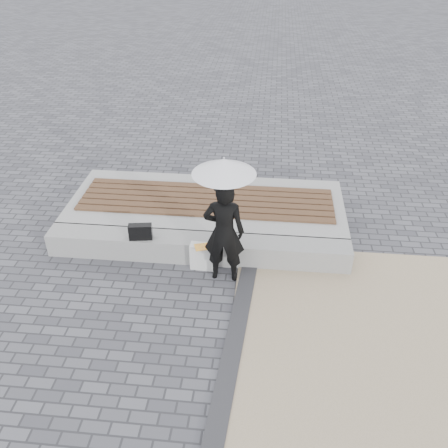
{
  "coord_description": "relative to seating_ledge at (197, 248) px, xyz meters",
  "views": [
    {
      "loc": [
        1.09,
        -4.79,
        4.93
      ],
      "look_at": [
        0.49,
        1.14,
        1.0
      ],
      "focal_mm": 38.83,
      "sensor_mm": 36.0,
      "label": 1
    }
  ],
  "objects": [
    {
      "name": "handbag",
      "position": [
        -0.9,
        -0.11,
        0.33
      ],
      "size": [
        0.39,
        0.19,
        0.26
      ],
      "primitive_type": "cube",
      "rotation": [
        0.0,
        0.0,
        0.16
      ],
      "color": "black",
      "rests_on": "seating_ledge"
    },
    {
      "name": "timber_platform",
      "position": [
        0.0,
        1.2,
        0.0
      ],
      "size": [
        5.0,
        2.0,
        0.4
      ],
      "primitive_type": "cube",
      "color": "gray",
      "rests_on": "ground"
    },
    {
      "name": "edging_band",
      "position": [
        0.75,
        -2.1,
        -0.18
      ],
      "size": [
        0.61,
        5.2,
        0.04
      ],
      "primitive_type": "cube",
      "rotation": [
        0.0,
        0.0,
        -0.07
      ],
      "color": "#2C2C2F",
      "rests_on": "ground"
    },
    {
      "name": "woman",
      "position": [
        0.49,
        -0.46,
        0.65
      ],
      "size": [
        0.63,
        0.42,
        1.71
      ],
      "primitive_type": "imported",
      "rotation": [
        0.0,
        0.0,
        3.13
      ],
      "color": "black",
      "rests_on": "ground"
    },
    {
      "name": "parasol",
      "position": [
        0.49,
        -0.46,
        1.74
      ],
      "size": [
        0.9,
        0.9,
        1.16
      ],
      "rotation": [
        0.0,
        0.0,
        0.1
      ],
      "color": "silver",
      "rests_on": "ground"
    },
    {
      "name": "timber_decking",
      "position": [
        0.0,
        1.2,
        0.22
      ],
      "size": [
        4.6,
        1.2,
        0.04
      ],
      "primitive_type": null,
      "color": "brown",
      "rests_on": "timber_platform"
    },
    {
      "name": "ground",
      "position": [
        0.0,
        -1.6,
        -0.2
      ],
      "size": [
        80.0,
        80.0,
        0.0
      ],
      "primitive_type": "plane",
      "color": "#505156",
      "rests_on": "ground"
    },
    {
      "name": "canvas_tote",
      "position": [
        0.14,
        -0.26,
        0.02
      ],
      "size": [
        0.44,
        0.2,
        0.45
      ],
      "primitive_type": "cube",
      "rotation": [
        0.0,
        0.0,
        -0.06
      ],
      "color": "silver",
      "rests_on": "ground"
    },
    {
      "name": "magazine",
      "position": [
        0.14,
        -0.31,
        0.25
      ],
      "size": [
        0.31,
        0.26,
        0.01
      ],
      "primitive_type": "cube",
      "rotation": [
        0.0,
        0.0,
        0.32
      ],
      "color": "#C94B2F",
      "rests_on": "canvas_tote"
    },
    {
      "name": "seating_ledge",
      "position": [
        0.0,
        0.0,
        0.0
      ],
      "size": [
        5.0,
        0.45,
        0.4
      ],
      "primitive_type": "cube",
      "color": "gray",
      "rests_on": "ground"
    },
    {
      "name": "terrazzo_zone",
      "position": [
        3.2,
        -2.1,
        -0.19
      ],
      "size": [
        5.0,
        5.0,
        0.02
      ],
      "primitive_type": "cube",
      "color": "tan",
      "rests_on": "ground"
    }
  ]
}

